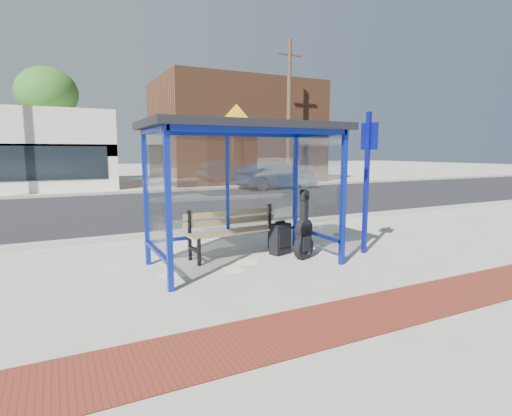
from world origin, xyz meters
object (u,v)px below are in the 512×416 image
guitar_bag (304,236)px  backpack (305,248)px  suitcase (280,239)px  fire_hydrant (316,177)px  bench (235,229)px  parked_car (277,175)px

guitar_bag → backpack: 0.30m
suitcase → fire_hydrant: bearing=36.6°
suitcase → fire_hydrant: size_ratio=0.87×
bench → fire_hydrant: bearing=45.4°
suitcase → fire_hydrant: fire_hydrant is taller
guitar_bag → suitcase: guitar_bag is taller
suitcase → bench: bearing=144.4°
backpack → guitar_bag: bearing=-113.8°
guitar_bag → fire_hydrant: (10.08, 13.90, -0.04)m
suitcase → parked_car: parked_car is taller
backpack → parked_car: 13.67m
guitar_bag → backpack: guitar_bag is taller
bench → backpack: bearing=-36.2°
guitar_bag → suitcase: size_ratio=1.85×
fire_hydrant → parked_car: bearing=-155.6°
bench → guitar_bag: 1.28m
guitar_bag → fire_hydrant: size_ratio=1.62×
bench → backpack: (1.10, -0.68, -0.35)m
suitcase → backpack: 0.51m
guitar_bag → parked_car: (6.39, 12.23, 0.27)m
parked_car → fire_hydrant: size_ratio=5.81×
guitar_bag → backpack: (0.09, 0.10, -0.27)m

